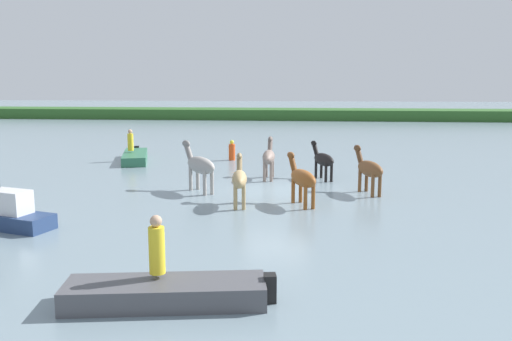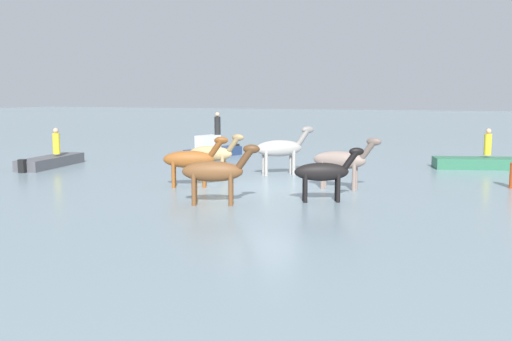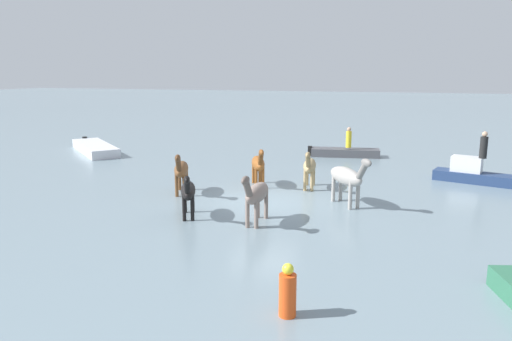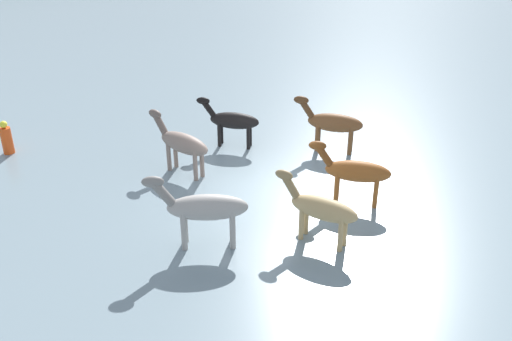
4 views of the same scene
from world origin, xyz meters
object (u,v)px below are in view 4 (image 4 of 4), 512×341
object	(u,v)px
horse_chestnut_trailing	(321,208)
horse_rear_stallion	(204,208)
horse_pinto_flank	(333,123)
horse_lead	(232,121)
buoy_channel_marker	(7,139)
horse_dark_mare	(355,171)
horse_dun_straggler	(182,143)

from	to	relation	value
horse_chestnut_trailing	horse_rear_stallion	size ratio (longest dim) A/B	1.03
horse_rear_stallion	horse_pinto_flank	bearing A→B (deg)	-126.87
horse_lead	horse_chestnut_trailing	size ratio (longest dim) A/B	0.91
horse_lead	buoy_channel_marker	distance (m)	7.43
horse_rear_stallion	horse_dark_mare	xyz separation A→B (m)	(4.08, -1.91, -0.10)
horse_lead	buoy_channel_marker	bearing A→B (deg)	16.85
horse_chestnut_trailing	horse_pinto_flank	bearing A→B (deg)	-69.82
horse_lead	buoy_channel_marker	world-z (taller)	horse_lead
horse_dark_mare	horse_chestnut_trailing	bearing A→B (deg)	72.38
horse_dun_straggler	horse_dark_mare	world-z (taller)	horse_dun_straggler
horse_pinto_flank	buoy_channel_marker	distance (m)	10.72
horse_dun_straggler	buoy_channel_marker	bearing A→B (deg)	23.61
horse_rear_stallion	horse_pinto_flank	distance (m)	6.66
horse_dark_mare	horse_lead	bearing A→B (deg)	-34.29
horse_dark_mare	horse_dun_straggler	bearing A→B (deg)	-7.35
horse_lead	horse_rear_stallion	xyz separation A→B (m)	(-4.95, -3.17, 0.17)
horse_chestnut_trailing	buoy_channel_marker	xyz separation A→B (m)	(-1.86, 10.90, -0.46)
buoy_channel_marker	horse_rear_stallion	bearing A→B (deg)	-90.12
horse_lead	horse_dun_straggler	distance (m)	2.44
horse_chestnut_trailing	horse_dun_straggler	xyz separation A→B (m)	(0.64, 5.31, 0.04)
horse_pinto_flank	buoy_channel_marker	bearing A→B (deg)	17.43
horse_lead	horse_dun_straggler	world-z (taller)	horse_dun_straggler
horse_rear_stallion	horse_dark_mare	bearing A→B (deg)	-154.72
horse_chestnut_trailing	horse_dun_straggler	size ratio (longest dim) A/B	0.97
horse_chestnut_trailing	horse_dark_mare	world-z (taller)	horse_dark_mare
horse_chestnut_trailing	horse_rear_stallion	world-z (taller)	horse_rear_stallion
horse_dun_straggler	horse_rear_stallion	size ratio (longest dim) A/B	1.06
horse_rear_stallion	horse_dark_mare	distance (m)	4.50
horse_rear_stallion	buoy_channel_marker	size ratio (longest dim) A/B	1.93
horse_rear_stallion	horse_pinto_flank	world-z (taller)	horse_rear_stallion
horse_dun_straggler	horse_pinto_flank	world-z (taller)	horse_dun_straggler
horse_lead	horse_chestnut_trailing	world-z (taller)	horse_chestnut_trailing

